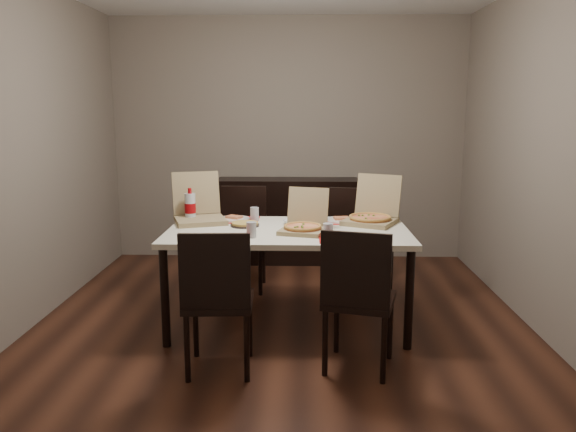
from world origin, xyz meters
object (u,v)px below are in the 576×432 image
(dining_table, at_px, (288,238))
(chair_far_right, at_px, (350,236))
(chair_far_left, at_px, (243,233))
(soda_bottle, at_px, (190,207))
(sideboard, at_px, (288,221))
(chair_near_left, at_px, (218,296))
(pizza_box_center, at_px, (304,225))
(dip_bowl, at_px, (292,222))
(chair_near_right, at_px, (358,295))

(dining_table, xyz_separation_m, chair_far_right, (0.54, 0.83, -0.17))
(chair_far_left, relative_size, soda_bottle, 3.46)
(sideboard, bearing_deg, chair_far_right, -59.00)
(chair_near_left, distance_m, pizza_box_center, 0.96)
(sideboard, xyz_separation_m, dip_bowl, (0.07, -1.62, 0.32))
(dip_bowl, bearing_deg, sideboard, 92.64)
(dining_table, distance_m, chair_near_left, 0.95)
(chair_far_left, relative_size, chair_far_right, 1.00)
(chair_far_right, bearing_deg, dip_bowl, -128.66)
(pizza_box_center, bearing_deg, chair_far_right, 65.42)
(sideboard, bearing_deg, dip_bowl, -87.36)
(chair_near_left, relative_size, chair_far_left, 1.00)
(chair_far_right, height_order, dip_bowl, chair_far_right)
(chair_near_right, distance_m, chair_far_left, 1.94)
(chair_near_right, height_order, dip_bowl, chair_near_right)
(dip_bowl, bearing_deg, chair_near_left, -112.91)
(dining_table, distance_m, pizza_box_center, 0.19)
(chair_far_left, distance_m, chair_far_right, 0.98)
(pizza_box_center, distance_m, dip_bowl, 0.30)
(dining_table, height_order, chair_far_right, chair_far_right)
(dining_table, bearing_deg, sideboard, 91.55)
(sideboard, xyz_separation_m, dining_table, (0.05, -1.81, 0.23))
(sideboard, xyz_separation_m, soda_bottle, (-0.74, -1.54, 0.41))
(chair_far_right, bearing_deg, dining_table, -123.02)
(chair_far_left, xyz_separation_m, dip_bowl, (0.47, -0.74, 0.26))
(chair_near_left, bearing_deg, chair_near_right, 3.20)
(chair_far_right, bearing_deg, pizza_box_center, -114.58)
(sideboard, relative_size, dip_bowl, 11.02)
(chair_far_right, bearing_deg, soda_bottle, -157.29)
(dining_table, bearing_deg, chair_near_right, -60.34)
(chair_near_left, relative_size, chair_near_right, 1.00)
(chair_near_left, xyz_separation_m, chair_far_right, (0.95, 1.67, 0.00))
(chair_near_left, bearing_deg, pizza_box_center, 54.90)
(dip_bowl, bearing_deg, chair_far_right, 51.34)
(chair_far_left, height_order, chair_far_right, same)
(chair_near_right, relative_size, chair_far_left, 1.00)
(soda_bottle, bearing_deg, pizza_box_center, -22.01)
(soda_bottle, bearing_deg, dip_bowl, -6.06)
(chair_far_right, xyz_separation_m, soda_bottle, (-1.33, -0.56, 0.35))
(chair_near_right, distance_m, chair_far_right, 1.63)
(soda_bottle, bearing_deg, chair_far_left, 61.83)
(chair_far_right, distance_m, soda_bottle, 1.48)
(chair_near_right, bearing_deg, pizza_box_center, 115.46)
(dip_bowl, xyz_separation_m, soda_bottle, (-0.81, 0.09, 0.10))
(dip_bowl, height_order, soda_bottle, soda_bottle)
(dining_table, bearing_deg, pizza_box_center, -37.90)
(dining_table, relative_size, dip_bowl, 13.22)
(chair_near_left, distance_m, soda_bottle, 1.23)
(chair_near_right, height_order, pizza_box_center, pizza_box_center)
(dining_table, relative_size, chair_near_left, 1.94)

